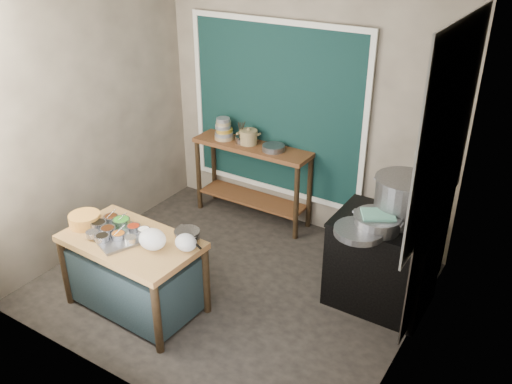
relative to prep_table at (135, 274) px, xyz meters
The scene contains 30 objects.
floor 1.00m from the prep_table, 54.06° to the left, with size 3.50×3.00×0.02m, color #302924.
back_wall 2.54m from the prep_table, 76.48° to the left, with size 3.50×0.02×2.80m, color gray.
left_wall 1.76m from the prep_table, 148.34° to the left, with size 0.02×3.00×2.80m, color gray.
right_wall 2.63m from the prep_table, 18.03° to the left, with size 0.02×3.00×2.80m, color gray.
curtain_panel 2.43m from the prep_table, 85.02° to the left, with size 2.10×0.02×1.90m, color black.
curtain_frame 2.42m from the prep_table, 84.99° to the left, with size 2.22×0.03×2.02m, color beige, non-canonical shape.
tile_panel 3.01m from the prep_table, 29.71° to the left, with size 0.02×1.70×1.70m, color #B2B2AA.
soot_patch 2.70m from the prep_table, 31.51° to the left, with size 0.01×1.30×1.30m, color black.
wall_shelf 2.96m from the prep_table, 36.36° to the left, with size 0.22×0.70×0.03m, color beige.
prep_table is the anchor object (origin of this frame).
back_counter 2.03m from the prep_table, 90.18° to the left, with size 1.45×0.40×0.95m, color brown.
stove_block 2.30m from the prep_table, 34.47° to the left, with size 0.90×0.68×0.85m, color black.
stove_top 2.35m from the prep_table, 34.47° to the left, with size 0.92×0.69×0.03m, color black.
condiment_tray 0.42m from the prep_table, behind, with size 0.56×0.40×0.03m, color gray.
condiment_bowls 0.46m from the prep_table, behind, with size 0.55×0.43×0.06m.
yellow_basin 0.68m from the prep_table, behind, with size 0.29×0.29×0.11m, color gold.
saucepan 0.68m from the prep_table, 25.06° to the left, with size 0.23×0.23×0.13m, color gray, non-canonical shape.
plastic_bag_a 0.54m from the prep_table, ahead, with size 0.25×0.21×0.19m, color white.
plastic_bag_b 0.71m from the prep_table, 13.93° to the left, with size 0.20×0.17×0.15m, color white.
bowl_stack 2.18m from the prep_table, 101.18° to the left, with size 0.23×0.23×0.25m.
utensil_cup 2.12m from the prep_table, 94.32° to the left, with size 0.13×0.13×0.08m, color gray.
ceramic_crock 2.14m from the prep_table, 91.70° to the left, with size 0.22×0.22×0.15m, color olive, non-canonical shape.
wide_bowl 2.13m from the prep_table, 81.97° to the left, with size 0.26×0.26×0.06m, color gray.
stock_pot 2.52m from the prep_table, 35.25° to the left, with size 0.53×0.53×0.41m, color gray, non-canonical shape.
pot_lid 2.63m from the prep_table, 30.87° to the left, with size 0.47×0.47×0.02m, color gray.
steamer 2.24m from the prep_table, 31.00° to the left, with size 0.43×0.43×0.14m, color gray, non-canonical shape.
green_cloth 2.27m from the prep_table, 31.00° to the left, with size 0.28×0.21×0.02m, color #5B9A7F.
shallow_pan 2.08m from the prep_table, 28.62° to the left, with size 0.44×0.44×0.06m, color gray.
shelf_bowl_stack 2.99m from the prep_table, 36.20° to the left, with size 0.17×0.17×0.13m.
shelf_bowl_green 3.13m from the prep_table, 40.52° to the left, with size 0.13×0.13×0.05m, color gray.
Camera 1 is at (2.58, -3.62, 3.33)m, focal length 38.00 mm.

